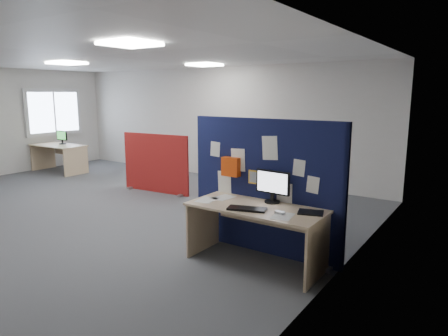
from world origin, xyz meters
The scene contains 17 objects.
floor centered at (0.00, 0.00, 0.00)m, with size 9.00×9.00×0.00m, color #4F5257.
ceiling centered at (0.00, 0.00, 2.70)m, with size 9.00×7.00×0.02m, color white.
wall_back centered at (0.00, 3.50, 1.35)m, with size 9.00×0.02×2.70m, color silver.
wall_right centered at (4.50, 0.00, 1.35)m, with size 0.02×7.00×2.70m, color silver.
window centered at (-4.44, 2.00, 1.55)m, with size 0.06×1.70×1.30m.
ceiling_lights centered at (0.33, 0.67, 2.67)m, with size 4.10×4.10×0.04m.
navy_divider centered at (3.47, -0.17, 0.88)m, with size 2.13×0.30×1.76m.
main_desk centered at (3.58, -0.53, 0.55)m, with size 1.65×0.73×0.73m.
monitor_main centered at (3.66, -0.29, 0.95)m, with size 0.46×0.19×0.40m.
keyboard centered at (3.56, -0.74, 0.74)m, with size 0.45×0.18×0.03m, color black.
mouse centered at (3.95, -0.67, 0.74)m, with size 0.10×0.06×0.03m, color #9C9DA1.
paper_tray centered at (4.23, -0.44, 0.74)m, with size 0.28×0.22×0.01m, color black.
red_divider centered at (0.01, 1.41, 0.61)m, with size 1.65×0.30×1.24m.
second_desk centered at (-3.68, 1.60, 0.55)m, with size 1.54×0.77×0.73m.
monitor_second centered at (-3.70, 1.71, 0.93)m, with size 0.39×0.18×0.36m.
office_chair centered at (1.82, 1.59, 0.60)m, with size 0.70×0.67×1.05m.
desk_papers centered at (3.32, -0.61, 0.73)m, with size 1.36×0.62×0.00m.
Camera 1 is at (5.88, -4.58, 2.06)m, focal length 32.00 mm.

